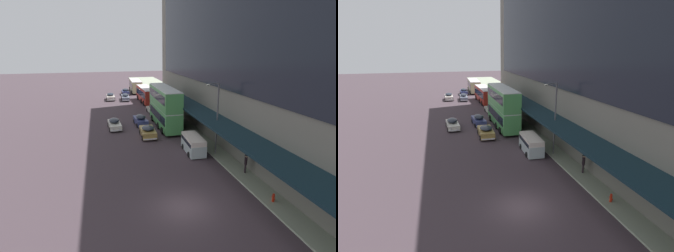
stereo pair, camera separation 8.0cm
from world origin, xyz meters
The scene contains 17 objects.
ground centered at (0.00, 0.00, 0.00)m, with size 240.00×240.00×0.00m, color #3F3238.
sidewalk_kerb centered at (11.00, 0.00, 0.07)m, with size 10.00×180.00×0.15m, color #949D85.
building_facade centered at (10.95, 0.00, 13.11)m, with size 9.20×80.00×26.28m.
transit_bus_kerbside_front centered at (4.29, 40.02, 1.87)m, with size 2.98×10.75×3.27m.
transit_bus_kerbside_rear centered at (3.68, 20.74, 3.23)m, with size 2.69×10.88×5.99m.
transit_bus_kerbside_far centered at (3.95, 54.39, 1.86)m, with size 3.06×9.75×3.24m.
sedan_trailing_mid centered at (-3.76, 21.78, 0.74)m, with size 1.95×4.65×1.50m.
sedan_lead_near centered at (0.30, 22.67, 0.82)m, with size 1.93×4.41×1.69m.
sedan_oncoming_front centered at (-3.20, 44.60, 0.79)m, with size 1.92×4.43×1.61m.
sedan_far_back centered at (0.85, 50.97, 0.78)m, with size 1.98×4.35×1.61m.
sedan_oncoming_rear centered at (0.06, 43.51, 0.77)m, with size 1.91×5.01×1.56m.
sedan_second_mid centered at (3.71, 29.69, 0.75)m, with size 1.96×4.68×1.53m.
sedan_second_near centered at (0.35, 16.79, 0.77)m, with size 2.08×4.49×1.55m.
vw_van centered at (4.35, 10.10, 1.10)m, with size 2.06×4.63×1.96m.
pedestrian_at_kerb centered at (7.31, 3.73, 1.18)m, with size 0.40×0.56×1.86m.
street_lamp centered at (6.38, 8.74, 4.68)m, with size 1.50×0.28×7.90m.
fire_hydrant centered at (6.80, -1.26, 0.49)m, with size 0.20×0.40×0.70m.
Camera 2 is at (-5.46, -16.32, 11.54)m, focal length 28.00 mm.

